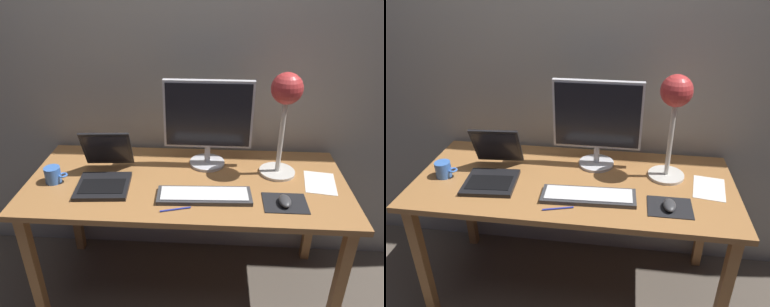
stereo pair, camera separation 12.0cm
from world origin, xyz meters
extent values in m
plane|color=brown|center=(0.00, 0.00, 0.00)|extent=(4.80, 4.80, 0.00)
cube|color=#9E998E|center=(0.00, 0.40, 1.30)|extent=(4.80, 0.06, 2.60)
cube|color=#A8703D|center=(0.00, 0.00, 0.72)|extent=(1.60, 0.70, 0.03)
cube|color=#A8703D|center=(-0.74, -0.29, 0.35)|extent=(0.05, 0.05, 0.71)
cube|color=#A8703D|center=(0.74, -0.29, 0.35)|extent=(0.05, 0.05, 0.71)
cube|color=#A8703D|center=(-0.74, 0.29, 0.35)|extent=(0.05, 0.05, 0.71)
cube|color=#A8703D|center=(0.74, 0.29, 0.35)|extent=(0.05, 0.05, 0.71)
cylinder|color=silver|center=(0.10, 0.18, 0.75)|extent=(0.19, 0.19, 0.01)
cylinder|color=silver|center=(0.10, 0.18, 0.80)|extent=(0.03, 0.03, 0.09)
cube|color=silver|center=(0.10, 0.18, 1.03)|extent=(0.46, 0.03, 0.36)
cube|color=black|center=(0.10, 0.16, 1.03)|extent=(0.43, 0.00, 0.34)
cube|color=#38383A|center=(0.09, -0.15, 0.75)|extent=(0.45, 0.16, 0.02)
cube|color=silver|center=(0.09, -0.15, 0.76)|extent=(0.41, 0.13, 0.01)
cube|color=black|center=(-0.40, -0.09, 0.75)|extent=(0.27, 0.26, 0.02)
cube|color=black|center=(-0.40, -0.11, 0.76)|extent=(0.22, 0.15, 0.00)
cube|color=black|center=(-0.41, 0.07, 0.87)|extent=(0.26, 0.13, 0.22)
cube|color=black|center=(-0.41, 0.07, 0.87)|extent=(0.23, 0.11, 0.19)
cylinder|color=beige|center=(0.46, 0.10, 0.75)|extent=(0.18, 0.18, 0.01)
cylinder|color=silver|center=(0.46, 0.10, 0.96)|extent=(0.02, 0.02, 0.41)
sphere|color=#BF3333|center=(0.46, 0.10, 1.20)|extent=(0.15, 0.15, 0.15)
sphere|color=#FFEAB2|center=(0.46, 0.09, 1.16)|extent=(0.05, 0.05, 0.05)
cube|color=black|center=(0.46, -0.17, 0.74)|extent=(0.20, 0.16, 0.00)
ellipsoid|color=#38383A|center=(0.46, -0.18, 0.76)|extent=(0.06, 0.10, 0.03)
cylinder|color=#3F72CC|center=(-0.66, -0.06, 0.78)|extent=(0.08, 0.08, 0.08)
torus|color=#3F72CC|center=(-0.61, -0.06, 0.78)|extent=(0.05, 0.05, 0.01)
cube|color=white|center=(0.67, 0.02, 0.74)|extent=(0.18, 0.23, 0.00)
cylinder|color=#2633A5|center=(-0.03, -0.25, 0.74)|extent=(0.14, 0.05, 0.01)
camera|label=1|loc=(0.13, -1.59, 1.73)|focal=34.79mm
camera|label=2|loc=(0.25, -1.58, 1.73)|focal=34.79mm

